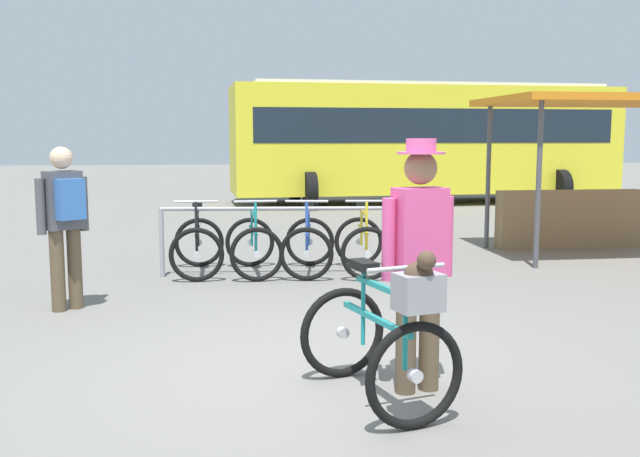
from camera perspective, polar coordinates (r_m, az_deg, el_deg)
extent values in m
plane|color=slate|center=(5.50, -1.71, -11.07)|extent=(80.00, 80.00, 0.00)
cylinder|color=#99999E|center=(9.08, -12.49, -1.15)|extent=(0.06, 0.06, 0.85)
cylinder|color=#99999E|center=(9.06, 7.52, -1.05)|extent=(0.06, 0.06, 0.85)
cylinder|color=#99999E|center=(8.88, -2.51, 1.60)|extent=(3.14, 0.31, 0.05)
torus|color=black|center=(9.71, -9.60, -1.10)|extent=(0.66, 0.07, 0.66)
cylinder|color=#B7B7BC|center=(9.71, -9.60, -1.10)|extent=(0.08, 0.06, 0.08)
torus|color=black|center=(8.70, -9.80, -2.08)|extent=(0.66, 0.07, 0.66)
cylinder|color=#B7B7BC|center=(8.70, -9.80, -2.08)|extent=(0.08, 0.06, 0.08)
cube|color=black|center=(9.17, -9.73, -0.18)|extent=(0.05, 0.92, 0.04)
cube|color=black|center=(9.10, -9.77, 1.19)|extent=(0.05, 0.61, 0.04)
cylinder|color=black|center=(9.35, -9.70, 0.27)|extent=(0.03, 0.03, 0.55)
cube|color=black|center=(9.32, -9.74, 1.95)|extent=(0.12, 0.24, 0.06)
cylinder|color=black|center=(8.78, -9.82, 0.08)|extent=(0.03, 0.03, 0.63)
cylinder|color=#B7B7BC|center=(8.74, -9.87, 2.13)|extent=(0.52, 0.04, 0.03)
torus|color=black|center=(9.64, -5.60, -1.09)|extent=(0.66, 0.13, 0.66)
cylinder|color=#B7B7BC|center=(9.64, -5.60, -1.09)|extent=(0.08, 0.07, 0.08)
torus|color=black|center=(8.64, -5.05, -2.07)|extent=(0.66, 0.13, 0.66)
cylinder|color=#B7B7BC|center=(8.64, -5.05, -2.07)|extent=(0.08, 0.07, 0.08)
cube|color=teal|center=(9.11, -5.36, -0.15)|extent=(0.09, 0.92, 0.04)
cube|color=teal|center=(9.03, -5.35, 1.22)|extent=(0.07, 0.61, 0.04)
cylinder|color=teal|center=(9.28, -5.46, 0.30)|extent=(0.03, 0.03, 0.55)
cube|color=black|center=(9.25, -5.48, 1.99)|extent=(0.13, 0.25, 0.06)
cylinder|color=teal|center=(8.71, -5.14, 0.11)|extent=(0.03, 0.03, 0.63)
cylinder|color=#B7B7BC|center=(8.68, -5.17, 2.17)|extent=(0.52, 0.06, 0.03)
torus|color=black|center=(9.63, -0.81, -1.07)|extent=(0.67, 0.19, 0.66)
cylinder|color=#B7B7BC|center=(9.63, -0.81, -1.07)|extent=(0.09, 0.07, 0.08)
torus|color=black|center=(8.62, -1.09, -2.06)|extent=(0.67, 0.19, 0.66)
cylinder|color=#B7B7BC|center=(8.62, -1.09, -2.06)|extent=(0.09, 0.07, 0.08)
cube|color=#2D56B7|center=(9.09, -0.95, -0.13)|extent=(0.17, 0.91, 0.04)
cube|color=#2D56B7|center=(9.02, -0.97, 1.24)|extent=(0.13, 0.61, 0.04)
cylinder|color=#2D56B7|center=(9.27, -0.90, 0.32)|extent=(0.03, 0.03, 0.55)
cube|color=black|center=(9.24, -0.90, 2.01)|extent=(0.15, 0.26, 0.06)
cylinder|color=#2D56B7|center=(8.70, -1.06, 0.12)|extent=(0.03, 0.03, 0.63)
cylinder|color=#B7B7BC|center=(8.67, -1.07, 2.19)|extent=(0.52, 0.10, 0.03)
torus|color=black|center=(9.67, 3.10, -1.04)|extent=(0.67, 0.14, 0.66)
cylinder|color=#B7B7BC|center=(9.67, 3.10, -1.04)|extent=(0.08, 0.07, 0.08)
torus|color=black|center=(8.67, 3.80, -2.02)|extent=(0.67, 0.14, 0.66)
cylinder|color=#B7B7BC|center=(8.67, 3.80, -2.02)|extent=(0.08, 0.07, 0.08)
cube|color=yellow|center=(9.14, 3.44, -0.11)|extent=(0.10, 0.92, 0.04)
cube|color=yellow|center=(9.06, 3.49, 1.26)|extent=(0.08, 0.61, 0.04)
cylinder|color=yellow|center=(9.31, 3.32, 0.34)|extent=(0.03, 0.03, 0.55)
cube|color=black|center=(9.28, 3.34, 2.03)|extent=(0.14, 0.25, 0.06)
cylinder|color=yellow|center=(8.74, 3.72, 0.15)|extent=(0.03, 0.03, 0.63)
cylinder|color=#B7B7BC|center=(8.71, 3.74, 2.20)|extent=(0.52, 0.06, 0.03)
torus|color=black|center=(5.23, 1.82, -8.29)|extent=(0.65, 0.24, 0.66)
cylinder|color=#B7B7BC|center=(5.23, 1.82, -8.29)|extent=(0.09, 0.08, 0.08)
torus|color=black|center=(4.36, 7.58, -11.55)|extent=(0.65, 0.24, 0.66)
cylinder|color=#B7B7BC|center=(4.36, 7.58, -11.55)|extent=(0.09, 0.08, 0.08)
cube|color=teal|center=(4.73, 4.45, -7.17)|extent=(0.29, 0.89, 0.04)
cube|color=teal|center=(4.63, 4.77, -4.62)|extent=(0.20, 0.60, 0.04)
cylinder|color=teal|center=(4.87, 3.46, -6.11)|extent=(0.03, 0.03, 0.55)
cube|color=black|center=(4.82, 3.48, -2.93)|extent=(0.18, 0.26, 0.06)
cylinder|color=teal|center=(4.37, 6.83, -7.18)|extent=(0.03, 0.03, 0.63)
cylinder|color=#B7B7BC|center=(4.31, 6.89, -3.11)|extent=(0.51, 0.17, 0.03)
cube|color=gray|center=(4.21, 7.84, -5.04)|extent=(0.31, 0.26, 0.22)
ellipsoid|color=#4C3828|center=(4.19, 7.86, -3.70)|extent=(0.22, 0.20, 0.16)
sphere|color=#4C3828|center=(4.10, 8.47, -2.53)|extent=(0.11, 0.11, 0.11)
cylinder|color=brown|center=(4.93, 6.86, -8.34)|extent=(0.14, 0.14, 0.82)
cylinder|color=brown|center=(5.01, 8.70, -8.10)|extent=(0.14, 0.14, 0.82)
cube|color=#E54C8C|center=(4.83, 7.93, -0.19)|extent=(0.38, 0.28, 0.58)
cylinder|color=#E54C8C|center=(4.75, 5.48, -0.89)|extent=(0.09, 0.09, 0.55)
cylinder|color=#E54C8C|center=(4.96, 10.03, -0.62)|extent=(0.09, 0.09, 0.55)
sphere|color=#9E7051|center=(4.79, 8.02, 4.79)|extent=(0.22, 0.22, 0.22)
cylinder|color=#E05999|center=(4.79, 8.04, 5.98)|extent=(0.32, 0.32, 0.02)
cylinder|color=#E05999|center=(4.79, 8.05, 6.58)|extent=(0.20, 0.20, 0.09)
cylinder|color=brown|center=(7.59, -20.17, -3.18)|extent=(0.14, 0.14, 0.82)
cylinder|color=brown|center=(7.67, -18.94, -3.03)|extent=(0.14, 0.14, 0.82)
cube|color=#4C4C51|center=(7.54, -19.78, 2.13)|extent=(0.39, 0.36, 0.58)
cylinder|color=#4C4C51|center=(7.48, -21.36, 1.64)|extent=(0.09, 0.09, 0.55)
cylinder|color=#4C4C51|center=(7.65, -18.32, 1.89)|extent=(0.09, 0.09, 0.55)
sphere|color=beige|center=(7.52, -19.92, 5.32)|extent=(0.22, 0.22, 0.22)
cube|color=#3366B2|center=(7.39, -19.28, 2.21)|extent=(0.29, 0.27, 0.40)
cube|color=yellow|center=(19.11, 8.25, 7.00)|extent=(10.15, 3.16, 2.70)
cube|color=#19232D|center=(19.11, 8.27, 8.05)|extent=(9.35, 3.13, 0.84)
cube|color=silver|center=(19.15, 8.33, 11.16)|extent=(9.13, 2.85, 0.08)
cylinder|color=black|center=(17.13, -0.79, 3.03)|extent=(0.31, 0.91, 0.90)
cylinder|color=black|center=(19.59, -2.06, 3.57)|extent=(0.31, 0.91, 0.90)
cylinder|color=black|center=(19.34, 18.57, 3.14)|extent=(0.31, 0.91, 0.90)
cylinder|color=black|center=(21.55, 15.32, 3.65)|extent=(0.31, 0.91, 0.90)
cylinder|color=#4C4C51|center=(11.48, 13.25, 3.96)|extent=(0.07, 0.07, 2.20)
cylinder|color=#4C4C51|center=(9.83, 17.01, 3.30)|extent=(0.07, 0.07, 2.20)
cube|color=orange|center=(11.21, 21.40, 9.46)|extent=(3.14, 2.35, 0.10)
cube|color=olive|center=(11.93, 19.25, 0.73)|extent=(2.34, 0.34, 0.90)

